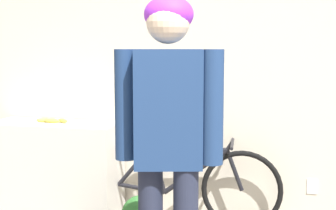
% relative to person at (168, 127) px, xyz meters
% --- Properties ---
extents(wall_back, '(8.00, 0.07, 2.60)m').
position_rel_person_xyz_m(wall_back, '(0.30, 1.46, 0.26)').
color(wall_back, beige).
rests_on(wall_back, ground_plane).
extents(side_shelf, '(1.07, 0.45, 0.83)m').
position_rel_person_xyz_m(side_shelf, '(-1.24, 1.19, -0.62)').
color(side_shelf, beige).
rests_on(side_shelf, ground_plane).
extents(person, '(0.58, 0.27, 1.71)m').
position_rel_person_xyz_m(person, '(0.00, 0.00, 0.00)').
color(person, '#23283D').
rests_on(person, ground_plane).
extents(bicycle, '(1.65, 0.46, 0.72)m').
position_rel_person_xyz_m(bicycle, '(-0.20, 1.26, -0.69)').
color(bicycle, black).
rests_on(bicycle, ground_plane).
extents(banana, '(0.30, 0.08, 0.04)m').
position_rel_person_xyz_m(banana, '(-1.26, 1.17, -0.19)').
color(banana, '#EAD64C').
rests_on(banana, side_shelf).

